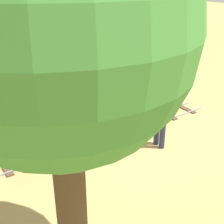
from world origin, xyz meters
name	(u,v)px	position (x,y,z in m)	size (l,w,h in m)	color
ground_plane	(110,134)	(0.00, 0.00, 0.00)	(60.00, 60.00, 0.00)	#A38C51
track	(111,132)	(0.00, 0.04, 0.02)	(0.71, 5.70, 0.04)	gray
locomotive	(140,106)	(0.00, 0.90, 0.48)	(0.67, 1.45, 1.03)	black
passenger_car	(77,127)	(0.00, -0.86, 0.42)	(0.77, 2.00, 0.97)	#3F3F3F
conductor_person	(162,106)	(1.06, 0.60, 0.96)	(0.30, 0.30, 1.62)	#282D47
park_bench	(32,92)	(-2.57, -0.92, 0.42)	(1.33, 0.51, 0.82)	olive
oak_tree_far	(59,34)	(2.84, -2.36, 3.01)	(2.40, 2.40, 4.25)	#4C3823
fence_section	(35,65)	(-4.94, 0.04, 0.48)	(0.08, 6.78, 0.90)	#93754C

